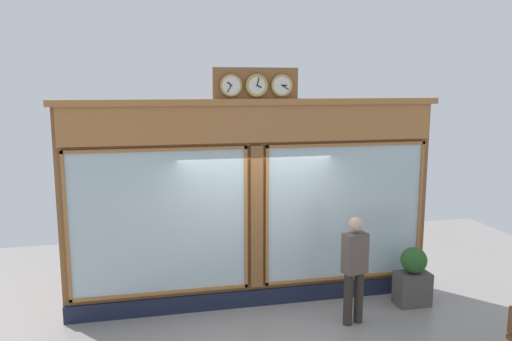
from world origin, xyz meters
TOP-DOWN VIEW (x-y plane):
  - shop_facade at (-0.00, -0.13)m, footprint 6.21×0.42m
  - pedestrian at (-1.32, 0.96)m, footprint 0.40×0.30m
  - planter_box at (-2.56, 0.54)m, footprint 0.56×0.36m
  - planter_shrub at (-2.56, 0.54)m, footprint 0.43×0.43m

SIDE VIEW (x-z plane):
  - planter_box at x=-2.56m, z-range 0.00..0.56m
  - planter_shrub at x=-2.56m, z-range 0.56..0.99m
  - pedestrian at x=-1.32m, z-range 0.09..1.78m
  - shop_facade at x=0.00m, z-range -0.23..3.68m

